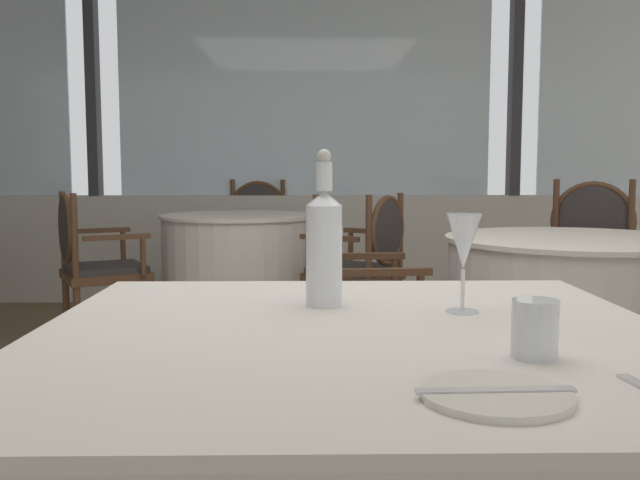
{
  "coord_description": "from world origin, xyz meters",
  "views": [
    {
      "loc": [
        0.03,
        -2.03,
        1.05
      ],
      "look_at": [
        0.05,
        -0.63,
        0.91
      ],
      "focal_mm": 39.0,
      "sensor_mm": 36.0,
      "label": 1
    }
  ],
  "objects_px": {
    "dining_chair_1_0": "(367,259)",
    "dining_chair_1_2": "(90,257)",
    "wine_glass": "(464,244)",
    "water_tumbler": "(535,329)",
    "water_bottle": "(324,244)",
    "dining_chair_1_1": "(256,233)",
    "dining_chair_0_2": "(590,255)",
    "side_plate": "(496,395)",
    "dining_chair_0_0": "(347,292)"
  },
  "relations": [
    {
      "from": "side_plate",
      "to": "dining_chair_1_0",
      "type": "xyz_separation_m",
      "value": [
        0.1,
        3.14,
        -0.23
      ]
    },
    {
      "from": "dining_chair_1_1",
      "to": "water_bottle",
      "type": "bearing_deg",
      "value": 8.81
    },
    {
      "from": "dining_chair_1_0",
      "to": "dining_chair_1_2",
      "type": "height_order",
      "value": "dining_chair_1_2"
    },
    {
      "from": "dining_chair_1_1",
      "to": "dining_chair_1_2",
      "type": "relative_size",
      "value": 1.06
    },
    {
      "from": "dining_chair_0_0",
      "to": "dining_chair_1_0",
      "type": "bearing_deg",
      "value": 77.06
    },
    {
      "from": "dining_chair_1_0",
      "to": "dining_chair_1_2",
      "type": "distance_m",
      "value": 1.61
    },
    {
      "from": "dining_chair_0_0",
      "to": "dining_chair_1_0",
      "type": "xyz_separation_m",
      "value": [
        0.17,
        1.13,
        -0.0
      ]
    },
    {
      "from": "water_tumbler",
      "to": "side_plate",
      "type": "bearing_deg",
      "value": -120.19
    },
    {
      "from": "water_tumbler",
      "to": "dining_chair_1_2",
      "type": "bearing_deg",
      "value": 118.14
    },
    {
      "from": "side_plate",
      "to": "dining_chair_1_1",
      "type": "relative_size",
      "value": 0.19
    },
    {
      "from": "water_bottle",
      "to": "dining_chair_1_1",
      "type": "distance_m",
      "value": 4.02
    },
    {
      "from": "water_tumbler",
      "to": "dining_chair_1_2",
      "type": "xyz_separation_m",
      "value": [
        -1.62,
        3.02,
        -0.27
      ]
    },
    {
      "from": "dining_chair_0_0",
      "to": "dining_chair_1_1",
      "type": "xyz_separation_m",
      "value": [
        -0.57,
        2.57,
        0.01
      ]
    },
    {
      "from": "dining_chair_1_0",
      "to": "dining_chair_1_2",
      "type": "xyz_separation_m",
      "value": [
        -1.61,
        0.07,
        0.0
      ]
    },
    {
      "from": "dining_chair_0_0",
      "to": "dining_chair_1_0",
      "type": "distance_m",
      "value": 1.14
    },
    {
      "from": "water_tumbler",
      "to": "dining_chair_1_2",
      "type": "distance_m",
      "value": 3.44
    },
    {
      "from": "dining_chair_1_1",
      "to": "dining_chair_1_2",
      "type": "height_order",
      "value": "dining_chair_1_1"
    },
    {
      "from": "wine_glass",
      "to": "dining_chair_1_1",
      "type": "bearing_deg",
      "value": 100.0
    },
    {
      "from": "water_tumbler",
      "to": "dining_chair_0_2",
      "type": "height_order",
      "value": "dining_chair_0_2"
    },
    {
      "from": "dining_chair_1_0",
      "to": "dining_chair_1_1",
      "type": "xyz_separation_m",
      "value": [
        -0.74,
        1.44,
        0.02
      ]
    },
    {
      "from": "dining_chair_0_0",
      "to": "dining_chair_1_0",
      "type": "relative_size",
      "value": 1.03
    },
    {
      "from": "dining_chair_1_0",
      "to": "dining_chair_0_0",
      "type": "bearing_deg",
      "value": 113.69
    },
    {
      "from": "water_bottle",
      "to": "dining_chair_0_0",
      "type": "relative_size",
      "value": 0.35
    },
    {
      "from": "dining_chair_0_0",
      "to": "dining_chair_1_1",
      "type": "relative_size",
      "value": 0.97
    },
    {
      "from": "wine_glass",
      "to": "dining_chair_0_2",
      "type": "bearing_deg",
      "value": 62.79
    },
    {
      "from": "water_bottle",
      "to": "wine_glass",
      "type": "height_order",
      "value": "water_bottle"
    },
    {
      "from": "side_plate",
      "to": "dining_chair_0_2",
      "type": "distance_m",
      "value": 3.26
    },
    {
      "from": "dining_chair_0_2",
      "to": "dining_chair_1_1",
      "type": "xyz_separation_m",
      "value": [
        -1.97,
        1.61,
        -0.02
      ]
    },
    {
      "from": "dining_chair_1_0",
      "to": "dining_chair_1_1",
      "type": "bearing_deg",
      "value": -30.19
    },
    {
      "from": "dining_chair_0_0",
      "to": "dining_chair_1_1",
      "type": "height_order",
      "value": "dining_chair_1_1"
    },
    {
      "from": "dining_chair_0_0",
      "to": "water_tumbler",
      "type": "bearing_deg",
      "value": -88.5
    },
    {
      "from": "dining_chair_1_1",
      "to": "side_plate",
      "type": "bearing_deg",
      "value": 10.46
    },
    {
      "from": "side_plate",
      "to": "water_bottle",
      "type": "height_order",
      "value": "water_bottle"
    },
    {
      "from": "side_plate",
      "to": "dining_chair_1_2",
      "type": "relative_size",
      "value": 0.21
    },
    {
      "from": "dining_chair_0_2",
      "to": "water_bottle",
      "type": "bearing_deg",
      "value": -7.01
    },
    {
      "from": "wine_glass",
      "to": "dining_chair_0_2",
      "type": "distance_m",
      "value": 2.77
    },
    {
      "from": "wine_glass",
      "to": "dining_chair_1_2",
      "type": "height_order",
      "value": "wine_glass"
    },
    {
      "from": "water_bottle",
      "to": "dining_chair_0_2",
      "type": "height_order",
      "value": "water_bottle"
    },
    {
      "from": "side_plate",
      "to": "dining_chair_0_2",
      "type": "relative_size",
      "value": 0.19
    },
    {
      "from": "dining_chair_0_2",
      "to": "dining_chair_1_0",
      "type": "xyz_separation_m",
      "value": [
        -1.23,
        0.17,
        -0.04
      ]
    },
    {
      "from": "wine_glass",
      "to": "water_tumbler",
      "type": "height_order",
      "value": "wine_glass"
    },
    {
      "from": "dining_chair_0_0",
      "to": "dining_chair_1_1",
      "type": "bearing_deg",
      "value": 98.37
    },
    {
      "from": "water_tumbler",
      "to": "dining_chair_1_1",
      "type": "distance_m",
      "value": 4.47
    },
    {
      "from": "dining_chair_0_2",
      "to": "dining_chair_1_2",
      "type": "bearing_deg",
      "value": -69.01
    },
    {
      "from": "wine_glass",
      "to": "dining_chair_0_0",
      "type": "xyz_separation_m",
      "value": [
        -0.15,
        1.49,
        -0.36
      ]
    },
    {
      "from": "side_plate",
      "to": "water_bottle",
      "type": "xyz_separation_m",
      "value": [
        -0.2,
        0.6,
        0.13
      ]
    },
    {
      "from": "wine_glass",
      "to": "water_tumbler",
      "type": "relative_size",
      "value": 2.22
    },
    {
      "from": "wine_glass",
      "to": "dining_chair_1_2",
      "type": "relative_size",
      "value": 0.21
    },
    {
      "from": "side_plate",
      "to": "dining_chair_0_0",
      "type": "height_order",
      "value": "dining_chair_0_0"
    },
    {
      "from": "dining_chair_1_0",
      "to": "dining_chair_1_1",
      "type": "relative_size",
      "value": 0.94
    }
  ]
}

